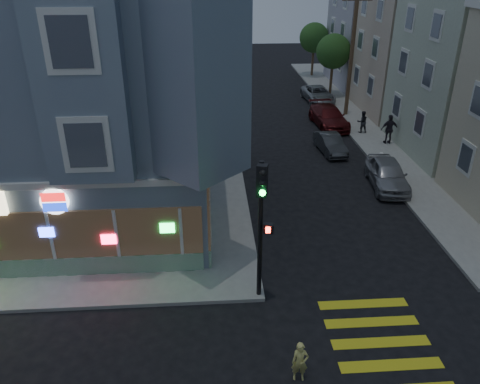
{
  "coord_description": "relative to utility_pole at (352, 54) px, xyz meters",
  "views": [
    {
      "loc": [
        1.18,
        -11.28,
        11.1
      ],
      "look_at": [
        2.39,
        6.27,
        2.35
      ],
      "focal_mm": 35.0,
      "sensor_mm": 36.0,
      "label": 1
    }
  ],
  "objects": [
    {
      "name": "ground",
      "position": [
        -12.0,
        -24.0,
        -4.8
      ],
      "size": [
        120.0,
        120.0,
        0.0
      ],
      "primitive_type": "plane",
      "color": "black",
      "rests_on": "ground"
    },
    {
      "name": "parked_car_b",
      "position": [
        -3.14,
        -7.67,
        -4.21
      ],
      "size": [
        1.58,
        3.66,
        1.17
      ],
      "primitive_type": "imported",
      "rotation": [
        0.0,
        0.0,
        0.1
      ],
      "color": "#35373A",
      "rests_on": "ground"
    },
    {
      "name": "street_tree_far",
      "position": [
        0.2,
        14.0,
        -0.86
      ],
      "size": [
        3.0,
        3.0,
        5.3
      ],
      "color": "#4C3826",
      "rests_on": "sidewalk_ne"
    },
    {
      "name": "sidewalk_nw",
      "position": [
        -25.5,
        -1.0,
        -4.72
      ],
      "size": [
        33.0,
        42.0,
        0.15
      ],
      "primitive_type": "cube",
      "color": "gray",
      "rests_on": "ground"
    },
    {
      "name": "row_house_c",
      "position": [
        7.5,
        1.0,
        -0.15
      ],
      "size": [
        12.0,
        8.6,
        9.0
      ],
      "primitive_type": "cube",
      "color": "beige",
      "rests_on": "sidewalk_ne"
    },
    {
      "name": "corner_building",
      "position": [
        -18.0,
        -13.02,
        1.02
      ],
      "size": [
        14.6,
        14.6,
        11.4
      ],
      "color": "slate",
      "rests_on": "sidewalk_nw"
    },
    {
      "name": "parked_car_c",
      "position": [
        -1.99,
        -2.47,
        -4.07
      ],
      "size": [
        2.43,
        5.15,
        1.45
      ],
      "primitive_type": "imported",
      "rotation": [
        0.0,
        0.0,
        0.08
      ],
      "color": "#531314",
      "rests_on": "ground"
    },
    {
      "name": "parked_car_a",
      "position": [
        -1.3,
        -12.87,
        -4.05
      ],
      "size": [
        2.22,
        4.56,
        1.5
      ],
      "primitive_type": "imported",
      "rotation": [
        0.0,
        0.0,
        -0.1
      ],
      "color": "#95979C",
      "rests_on": "ground"
    },
    {
      "name": "traffic_signal",
      "position": [
        -9.18,
        -21.83,
        -1.1
      ],
      "size": [
        0.66,
        0.59,
        5.25
      ],
      "rotation": [
        0.0,
        0.0,
        -0.3
      ],
      "color": "black",
      "rests_on": "sidewalk_nw"
    },
    {
      "name": "row_house_d",
      "position": [
        7.5,
        10.0,
        0.6
      ],
      "size": [
        12.0,
        8.6,
        10.5
      ],
      "primitive_type": "cube",
      "color": "#9692A0",
      "rests_on": "sidewalk_ne"
    },
    {
      "name": "parked_car_d",
      "position": [
        -1.3,
        4.29,
        -4.15
      ],
      "size": [
        2.47,
        4.77,
        1.29
      ],
      "primitive_type": "imported",
      "rotation": [
        0.0,
        0.0,
        0.07
      ],
      "color": "gray",
      "rests_on": "ground"
    },
    {
      "name": "pedestrian_b",
      "position": [
        1.0,
        -6.69,
        -3.67
      ],
      "size": [
        1.15,
        0.49,
        1.94
      ],
      "primitive_type": "imported",
      "rotation": [
        0.0,
        0.0,
        3.16
      ],
      "color": "#26232B",
      "rests_on": "sidewalk_ne"
    },
    {
      "name": "fire_hydrant",
      "position": [
        -0.7,
        -10.15,
        -4.24
      ],
      "size": [
        0.44,
        0.26,
        0.77
      ],
      "color": "white",
      "rests_on": "sidewalk_ne"
    },
    {
      "name": "street_tree_near",
      "position": [
        0.2,
        6.0,
        -0.86
      ],
      "size": [
        3.0,
        3.0,
        5.3
      ],
      "color": "#4C3826",
      "rests_on": "sidewalk_ne"
    },
    {
      "name": "running_child",
      "position": [
        -8.41,
        -25.5,
        -4.13
      ],
      "size": [
        0.51,
        0.35,
        1.33
      ],
      "primitive_type": "imported",
      "rotation": [
        0.0,
        0.0,
        -0.08
      ],
      "color": "#D1CB6B",
      "rests_on": "ground"
    },
    {
      "name": "pedestrian_a",
      "position": [
        -0.09,
        -4.41,
        -3.88
      ],
      "size": [
        0.78,
        0.62,
        1.54
      ],
      "primitive_type": "imported",
      "rotation": [
        0.0,
        0.0,
        3.19
      ],
      "color": "black",
      "rests_on": "sidewalk_ne"
    },
    {
      "name": "utility_pole",
      "position": [
        0.0,
        0.0,
        0.0
      ],
      "size": [
        2.2,
        0.3,
        9.0
      ],
      "color": "#4C3826",
      "rests_on": "sidewalk_ne"
    }
  ]
}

